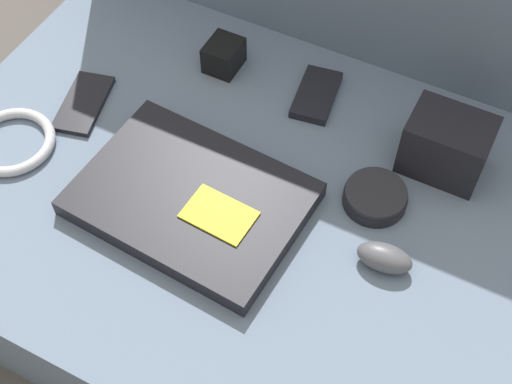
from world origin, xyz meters
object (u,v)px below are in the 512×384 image
at_px(computer_mouse, 385,258).
at_px(camera_pouch, 447,145).
at_px(charger_brick, 224,55).
at_px(phone_silver, 84,103).
at_px(speaker_puck, 375,197).
at_px(laptop, 191,199).
at_px(phone_black, 316,95).

height_order(computer_mouse, camera_pouch, camera_pouch).
bearing_deg(charger_brick, phone_silver, -131.02).
height_order(speaker_puck, phone_silver, speaker_puck).
distance_m(laptop, phone_black, 0.27).
xyz_separation_m(laptop, computer_mouse, (0.26, 0.03, 0.00)).
bearing_deg(computer_mouse, camera_pouch, 80.25).
xyz_separation_m(phone_black, charger_brick, (-0.16, -0.00, 0.02)).
relative_size(laptop, camera_pouch, 2.78).
height_order(phone_silver, phone_black, phone_black).
bearing_deg(phone_silver, speaker_puck, -9.99).
height_order(laptop, phone_black, laptop).
relative_size(phone_silver, phone_black, 1.15).
bearing_deg(camera_pouch, laptop, -141.64).
bearing_deg(speaker_puck, phone_silver, -175.76).
height_order(computer_mouse, phone_silver, computer_mouse).
relative_size(laptop, charger_brick, 5.30).
xyz_separation_m(phone_silver, phone_black, (0.30, 0.17, 0.00)).
distance_m(camera_pouch, charger_brick, 0.37).
bearing_deg(phone_silver, laptop, -33.68).
distance_m(laptop, charger_brick, 0.27).
bearing_deg(speaker_puck, camera_pouch, 59.89).
height_order(laptop, computer_mouse, computer_mouse).
xyz_separation_m(speaker_puck, phone_silver, (-0.45, -0.03, -0.01)).
height_order(speaker_puck, charger_brick, charger_brick).
xyz_separation_m(phone_silver, camera_pouch, (0.51, 0.14, 0.04)).
height_order(laptop, charger_brick, charger_brick).
bearing_deg(laptop, charger_brick, 113.04).
bearing_deg(phone_black, laptop, -113.43).
bearing_deg(phone_black, charger_brick, 172.79).
distance_m(laptop, camera_pouch, 0.35).
xyz_separation_m(computer_mouse, phone_black, (-0.20, 0.23, -0.01)).
height_order(camera_pouch, charger_brick, camera_pouch).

